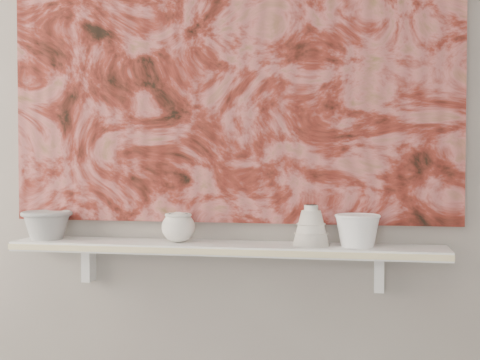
% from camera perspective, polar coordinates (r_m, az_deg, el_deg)
% --- Properties ---
extents(wall_back, '(3.60, 0.00, 3.60)m').
position_cam_1_polar(wall_back, '(2.23, -0.88, 5.63)').
color(wall_back, gray).
rests_on(wall_back, floor).
extents(shelf, '(1.40, 0.18, 0.03)m').
position_cam_1_polar(shelf, '(2.15, -1.38, -5.83)').
color(shelf, white).
rests_on(shelf, wall_back).
extents(shelf_stripe, '(1.40, 0.01, 0.02)m').
position_cam_1_polar(shelf_stripe, '(2.06, -1.91, -6.17)').
color(shelf_stripe, beige).
rests_on(shelf_stripe, shelf).
extents(bracket_left, '(0.03, 0.06, 0.12)m').
position_cam_1_polar(bracket_left, '(2.37, -12.78, -6.98)').
color(bracket_left, white).
rests_on(bracket_left, wall_back).
extents(bracket_right, '(0.03, 0.06, 0.12)m').
position_cam_1_polar(bracket_right, '(2.19, 11.78, -7.75)').
color(bracket_right, white).
rests_on(bracket_right, wall_back).
extents(painting, '(1.50, 0.02, 1.10)m').
position_cam_1_polar(painting, '(2.24, -0.96, 10.51)').
color(painting, maroon).
rests_on(painting, wall_back).
extents(house_motif, '(0.09, 0.00, 0.08)m').
position_cam_1_polar(house_motif, '(2.16, 10.79, 2.59)').
color(house_motif, black).
rests_on(house_motif, painting).
extents(bowl_grey, '(0.22, 0.22, 0.10)m').
position_cam_1_polar(bowl_grey, '(2.35, -16.16, -3.68)').
color(bowl_grey, gray).
rests_on(bowl_grey, shelf).
extents(cup_cream, '(0.11, 0.11, 0.10)m').
position_cam_1_polar(cup_cream, '(2.18, -5.29, -4.03)').
color(cup_cream, beige).
rests_on(cup_cream, shelf).
extents(bell_vessel, '(0.12, 0.12, 0.13)m').
position_cam_1_polar(bell_vessel, '(2.11, 6.09, -3.86)').
color(bell_vessel, beige).
rests_on(bell_vessel, shelf).
extents(bowl_white, '(0.15, 0.15, 0.10)m').
position_cam_1_polar(bowl_white, '(2.10, 10.00, -4.24)').
color(bowl_white, white).
rests_on(bowl_white, shelf).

